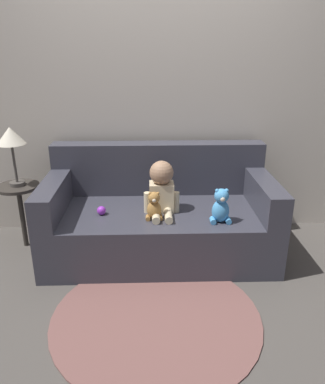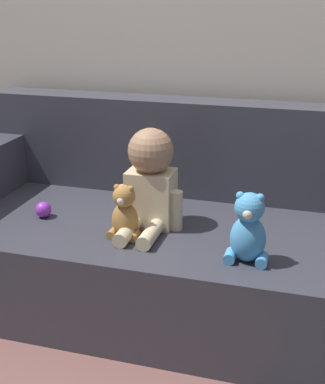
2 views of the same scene
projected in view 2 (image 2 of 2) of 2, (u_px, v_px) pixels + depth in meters
ground_plane at (152, 301)px, 2.36m from camera, size 12.00×12.00×0.00m
couch at (156, 235)px, 2.31m from camera, size 1.77×0.88×0.83m
person_baby at (150, 182)px, 2.09m from camera, size 0.27×0.34×0.40m
teddy_bear_brown at (125, 213)px, 2.02m from camera, size 0.13×0.10×0.21m
plush_toy_side at (248, 230)px, 1.83m from camera, size 0.15×0.12×0.26m
toy_ball at (43, 210)px, 2.23m from camera, size 0.07×0.07×0.07m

